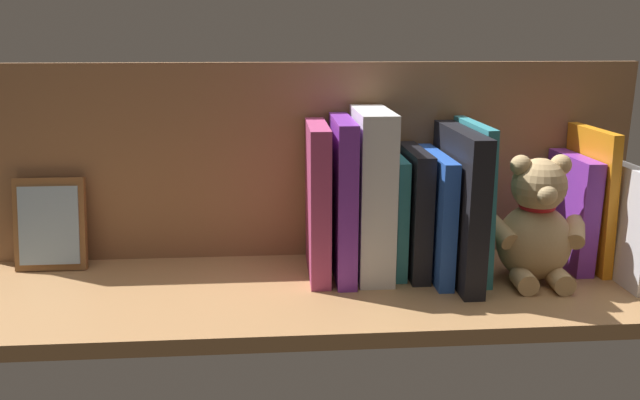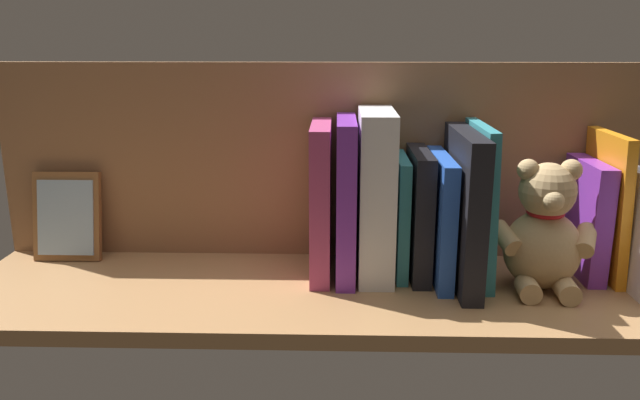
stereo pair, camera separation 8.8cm
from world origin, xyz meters
The scene contains 15 objects.
ground_plane centered at (0.00, 0.00, -1.10)cm, with size 104.54×31.88×2.20cm, color #A87A4C.
shelf_back_panel centered at (0.00, -13.69, 15.71)cm, with size 104.54×1.50×31.43cm, color #956844.
book_0 centered at (-44.99, -2.21, 8.59)cm, with size 2.35×20.65×17.17cm, color silver.
book_1 centered at (-42.59, -5.43, 10.91)cm, with size 1.52×14.22×21.81cm, color orange.
book_2 centered at (-40.00, -5.81, 8.76)cm, with size 2.74×13.45×17.53cm, color purple.
teddy_bear centered at (-31.86, 0.13, 8.33)cm, with size 15.33×12.59×18.93cm.
book_3 centered at (-23.53, -4.25, 11.53)cm, with size 1.58×16.59×23.06cm, color teal.
book_4 centered at (-20.77, -2.32, 11.19)cm, with size 3.01×20.44×22.39cm, color black.
book_5 centered at (-17.68, -3.86, 9.30)cm, with size 2.24×17.36×18.59cm, color blue.
book_6 centered at (-14.72, -5.16, 9.51)cm, with size 2.76×14.76×19.02cm, color black.
book_7 centered at (-12.03, -5.86, 8.99)cm, with size 1.69×13.37×17.97cm, color teal.
dictionary_thick_white centered at (-8.15, -4.86, 12.48)cm, with size 5.14×15.17×24.95cm, color white.
book_8 centered at (-3.72, -4.60, 11.89)cm, with size 2.80×15.88×23.79cm, color purple.
book_9 centered at (-0.40, -4.91, 11.49)cm, with size 2.90×15.27×22.98cm, color #B23F72.
picture_frame_leaning centered at (41.31, -10.12, 7.06)cm, with size 10.78×4.24×14.36cm.
Camera 1 is at (6.35, 85.02, 35.56)cm, focal length 34.93 mm.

